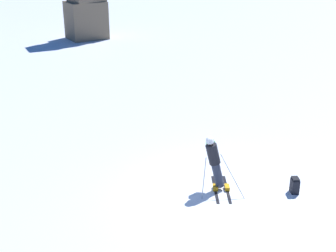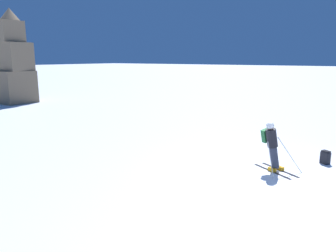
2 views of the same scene
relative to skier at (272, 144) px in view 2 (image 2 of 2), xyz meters
name	(u,v)px [view 2 (image 2 of 2)]	position (x,y,z in m)	size (l,w,h in m)	color
ground_plane	(273,173)	(-0.13, -0.14, -0.99)	(300.00, 300.00, 0.00)	white
skier	(272,144)	(0.00, 0.00, 0.00)	(1.45, 1.69, 1.80)	black
rock_pillar	(14,64)	(4.94, 23.33, 2.27)	(2.70, 2.38, 7.79)	#7A664C
spare_backpack	(325,157)	(1.99, -1.40, -0.75)	(0.33, 0.37, 0.50)	black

